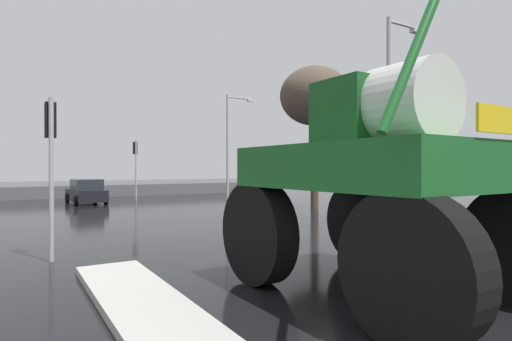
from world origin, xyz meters
TOP-DOWN VIEW (x-y plane):
  - ground_plane at (0.00, 18.00)m, footprint 120.00×120.00m
  - oversize_sprayer at (0.20, 6.47)m, footprint 4.31×5.41m
  - sedan_ahead at (-1.27, 28.78)m, footprint 2.09×4.20m
  - traffic_signal_near_left at (-4.50, 12.38)m, footprint 0.24×0.54m
  - traffic_signal_near_right at (4.72, 12.37)m, footprint 0.24×0.54m
  - traffic_signal_far_left at (2.13, 30.11)m, footprint 0.24×0.55m
  - streetlight_near_right at (6.97, 12.02)m, footprint 1.90×0.24m
  - streetlight_far_right at (7.91, 26.99)m, footprint 2.21×0.24m
  - bare_tree_right at (8.77, 18.74)m, footprint 3.75×3.75m
  - roadside_barrier at (0.00, 34.19)m, footprint 27.63×0.24m

SIDE VIEW (x-z plane):
  - ground_plane at x=0.00m, z-range 0.00..0.00m
  - roadside_barrier at x=0.00m, z-range 0.00..0.90m
  - sedan_ahead at x=-1.27m, z-range -0.05..1.47m
  - oversize_sprayer at x=0.20m, z-range -0.32..4.34m
  - traffic_signal_near_left at x=-4.50m, z-range 0.89..4.77m
  - traffic_signal_near_right at x=4.72m, z-range 0.94..5.03m
  - traffic_signal_far_left at x=2.13m, z-range 0.95..5.07m
  - streetlight_far_right at x=7.91m, z-range 0.48..7.82m
  - streetlight_near_right at x=6.97m, z-range 0.45..8.31m
  - bare_tree_right at x=8.77m, z-range 2.19..9.89m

